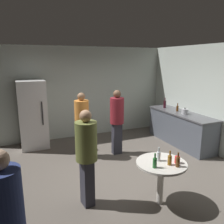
# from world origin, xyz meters

# --- Properties ---
(ground_plane) EXTENTS (5.20, 5.20, 0.10)m
(ground_plane) POSITION_xyz_m (0.00, 0.00, -0.05)
(ground_plane) COLOR #5B544C
(wall_back) EXTENTS (5.32, 0.06, 2.70)m
(wall_back) POSITION_xyz_m (0.00, 2.63, 1.35)
(wall_back) COLOR beige
(wall_back) RESTS_ON ground_plane
(wall_side_right) EXTENTS (0.06, 5.20, 2.70)m
(wall_side_right) POSITION_xyz_m (2.63, 0.00, 1.35)
(wall_side_right) COLOR beige
(wall_side_right) RESTS_ON ground_plane
(refrigerator) EXTENTS (0.70, 0.68, 1.80)m
(refrigerator) POSITION_xyz_m (-1.50, 2.20, 0.90)
(refrigerator) COLOR white
(refrigerator) RESTS_ON ground_plane
(kitchen_counter) EXTENTS (0.64, 2.22, 0.90)m
(kitchen_counter) POSITION_xyz_m (2.28, 0.85, 0.45)
(kitchen_counter) COLOR #4C515B
(kitchen_counter) RESTS_ON ground_plane
(kettle) EXTENTS (0.24, 0.17, 0.18)m
(kettle) POSITION_xyz_m (2.23, 0.66, 0.97)
(kettle) COLOR #B2B2B7
(kettle) RESTS_ON kitchen_counter
(wine_bottle_on_counter) EXTENTS (0.08, 0.08, 0.31)m
(wine_bottle_on_counter) POSITION_xyz_m (2.22, 1.54, 1.02)
(wine_bottle_on_counter) COLOR #3F141E
(wine_bottle_on_counter) RESTS_ON kitchen_counter
(beer_bottle_on_counter) EXTENTS (0.06, 0.06, 0.23)m
(beer_bottle_on_counter) POSITION_xyz_m (2.28, 1.02, 0.98)
(beer_bottle_on_counter) COLOR #593314
(beer_bottle_on_counter) RESTS_ON kitchen_counter
(foreground_table) EXTENTS (0.80, 0.80, 0.73)m
(foreground_table) POSITION_xyz_m (0.15, -1.24, 0.63)
(foreground_table) COLOR beige
(foreground_table) RESTS_ON ground_plane
(beer_bottle_amber) EXTENTS (0.06, 0.06, 0.23)m
(beer_bottle_amber) POSITION_xyz_m (0.21, -1.37, 0.82)
(beer_bottle_amber) COLOR #8C5919
(beer_bottle_amber) RESTS_ON foreground_table
(beer_bottle_brown) EXTENTS (0.06, 0.06, 0.23)m
(beer_bottle_brown) POSITION_xyz_m (0.29, -1.47, 0.82)
(beer_bottle_brown) COLOR #593314
(beer_bottle_brown) RESTS_ON foreground_table
(beer_bottle_green) EXTENTS (0.06, 0.06, 0.23)m
(beer_bottle_green) POSITION_xyz_m (-0.05, -1.36, 0.82)
(beer_bottle_green) COLOR #26662D
(beer_bottle_green) RESTS_ON foreground_table
(beer_bottle_clear) EXTENTS (0.06, 0.06, 0.23)m
(beer_bottle_clear) POSITION_xyz_m (0.14, -1.18, 0.82)
(beer_bottle_clear) COLOR silver
(beer_bottle_clear) RESTS_ON foreground_table
(plastic_cup_red) EXTENTS (0.08, 0.08, 0.11)m
(plastic_cup_red) POSITION_xyz_m (0.36, -1.36, 0.79)
(plastic_cup_red) COLOR red
(plastic_cup_red) RESTS_ON foreground_table
(person_in_orange_shirt) EXTENTS (0.46, 0.46, 1.58)m
(person_in_orange_shirt) POSITION_xyz_m (-0.48, 1.07, 0.92)
(person_in_orange_shirt) COLOR #2D2D38
(person_in_orange_shirt) RESTS_ON ground_plane
(person_in_navy_shirt) EXTENTS (0.39, 0.39, 1.57)m
(person_in_navy_shirt) POSITION_xyz_m (-2.06, -1.94, 0.92)
(person_in_navy_shirt) COLOR #2D2D38
(person_in_navy_shirt) RESTS_ON ground_plane
(person_in_olive_shirt) EXTENTS (0.37, 0.37, 1.59)m
(person_in_olive_shirt) POSITION_xyz_m (-0.94, -0.79, 0.92)
(person_in_olive_shirt) COLOR #2D2D38
(person_in_olive_shirt) RESTS_ON ground_plane
(person_in_maroon_shirt) EXTENTS (0.35, 0.35, 1.61)m
(person_in_maroon_shirt) POSITION_xyz_m (0.36, 0.91, 0.94)
(person_in_maroon_shirt) COLOR #2D2D38
(person_in_maroon_shirt) RESTS_ON ground_plane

